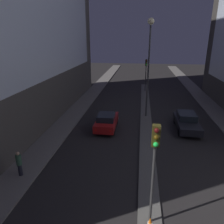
% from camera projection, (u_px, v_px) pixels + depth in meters
% --- Properties ---
extents(median_strip, '(1.12, 33.30, 0.10)m').
position_uv_depth(median_strip, '(146.00, 118.00, 22.84)').
color(median_strip, '#56544F').
rests_on(median_strip, ground).
extents(traffic_light_near, '(0.32, 0.42, 4.77)m').
position_uv_depth(traffic_light_near, '(155.00, 155.00, 8.82)').
color(traffic_light_near, '#383838').
rests_on(traffic_light_near, median_strip).
extents(traffic_light_mid, '(0.32, 0.42, 4.77)m').
position_uv_depth(traffic_light_mid, '(146.00, 68.00, 32.60)').
color(traffic_light_mid, '#383838').
rests_on(traffic_light_mid, median_strip).
extents(street_lamp, '(0.62, 0.62, 9.64)m').
position_uv_depth(street_lamp, '(150.00, 48.00, 20.91)').
color(street_lamp, '#383838').
rests_on(street_lamp, median_strip).
extents(traffic_cone_far, '(0.48, 0.48, 0.72)m').
position_uv_depth(traffic_cone_far, '(150.00, 224.00, 9.39)').
color(traffic_cone_far, black).
rests_on(traffic_cone_far, median_strip).
extents(car_left_lane, '(1.75, 4.03, 1.52)m').
position_uv_depth(car_left_lane, '(107.00, 121.00, 19.92)').
color(car_left_lane, maroon).
rests_on(car_left_lane, ground).
extents(car_right_lane, '(1.84, 4.58, 1.50)m').
position_uv_depth(car_right_lane, '(187.00, 122.00, 19.89)').
color(car_right_lane, black).
rests_on(car_right_lane, ground).
extents(pedestrian_on_left_sidewalk, '(0.32, 0.32, 1.59)m').
position_uv_depth(pedestrian_on_left_sidewalk, '(19.00, 163.00, 13.00)').
color(pedestrian_on_left_sidewalk, black).
rests_on(pedestrian_on_left_sidewalk, sidewalk_left).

